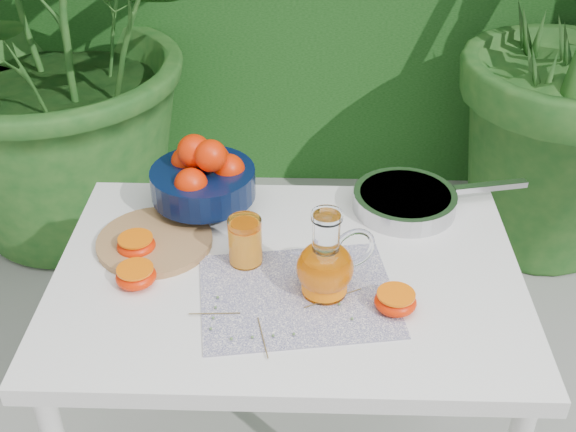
{
  "coord_description": "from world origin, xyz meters",
  "views": [
    {
      "loc": [
        0.15,
        -1.23,
        1.72
      ],
      "look_at": [
        0.11,
        -0.0,
        0.88
      ],
      "focal_mm": 45.0,
      "sensor_mm": 36.0,
      "label": 1
    }
  ],
  "objects_px": {
    "cutting_board": "(155,241)",
    "juice_pitcher": "(326,265)",
    "white_table": "(288,300)",
    "fruit_bowl": "(204,176)",
    "saute_pan": "(406,200)"
  },
  "relations": [
    {
      "from": "cutting_board",
      "to": "juice_pitcher",
      "type": "height_order",
      "value": "juice_pitcher"
    },
    {
      "from": "white_table",
      "to": "saute_pan",
      "type": "bearing_deg",
      "value": 42.11
    },
    {
      "from": "cutting_board",
      "to": "juice_pitcher",
      "type": "xyz_separation_m",
      "value": [
        0.38,
        -0.16,
        0.06
      ]
    },
    {
      "from": "fruit_bowl",
      "to": "saute_pan",
      "type": "distance_m",
      "value": 0.49
    },
    {
      "from": "cutting_board",
      "to": "fruit_bowl",
      "type": "relative_size",
      "value": 0.83
    },
    {
      "from": "cutting_board",
      "to": "fruit_bowl",
      "type": "bearing_deg",
      "value": 57.27
    },
    {
      "from": "white_table",
      "to": "saute_pan",
      "type": "distance_m",
      "value": 0.39
    },
    {
      "from": "juice_pitcher",
      "to": "cutting_board",
      "type": "bearing_deg",
      "value": 157.87
    },
    {
      "from": "fruit_bowl",
      "to": "juice_pitcher",
      "type": "bearing_deg",
      "value": -47.03
    },
    {
      "from": "white_table",
      "to": "fruit_bowl",
      "type": "bearing_deg",
      "value": 130.62
    },
    {
      "from": "white_table",
      "to": "cutting_board",
      "type": "xyz_separation_m",
      "value": [
        -0.3,
        0.09,
        0.09
      ]
    },
    {
      "from": "fruit_bowl",
      "to": "juice_pitcher",
      "type": "height_order",
      "value": "same"
    },
    {
      "from": "saute_pan",
      "to": "white_table",
      "type": "bearing_deg",
      "value": -137.89
    },
    {
      "from": "cutting_board",
      "to": "white_table",
      "type": "bearing_deg",
      "value": -16.41
    },
    {
      "from": "white_table",
      "to": "saute_pan",
      "type": "relative_size",
      "value": 2.21
    }
  ]
}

